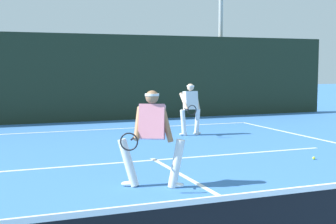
% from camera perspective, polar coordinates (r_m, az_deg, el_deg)
% --- Properties ---
extents(court_line_baseline_far, '(10.61, 0.10, 0.01)m').
position_cam_1_polar(court_line_baseline_far, '(15.56, -8.15, -2.09)').
color(court_line_baseline_far, white).
rests_on(court_line_baseline_far, ground_plane).
extents(court_line_service, '(8.65, 0.10, 0.01)m').
position_cam_1_polar(court_line_service, '(10.48, -1.57, -5.78)').
color(court_line_service, white).
rests_on(court_line_service, ground_plane).
extents(court_line_centre, '(0.10, 6.40, 0.01)m').
position_cam_1_polar(court_line_centre, '(7.78, 5.92, -9.82)').
color(court_line_centre, white).
rests_on(court_line_centre, ground_plane).
extents(player_near, '(1.19, 0.82, 1.66)m').
position_cam_1_polar(player_near, '(8.03, -1.96, -2.68)').
color(player_near, silver).
rests_on(player_near, ground_plane).
extents(player_far, '(0.74, 0.85, 1.54)m').
position_cam_1_polar(player_far, '(14.08, 2.71, 0.58)').
color(player_far, silver).
rests_on(player_far, ground_plane).
extents(tennis_ball, '(0.07, 0.07, 0.07)m').
position_cam_1_polar(tennis_ball, '(11.02, 17.10, -5.30)').
color(tennis_ball, '#D1E033').
rests_on(tennis_ball, ground_plane).
extents(back_fence_windscreen, '(20.91, 0.12, 3.24)m').
position_cam_1_polar(back_fence_windscreen, '(17.80, -9.98, 4.06)').
color(back_fence_windscreen, black).
rests_on(back_fence_windscreen, ground_plane).
extents(light_pole, '(0.55, 0.44, 7.22)m').
position_cam_1_polar(light_pole, '(20.73, 6.36, 12.15)').
color(light_pole, '#9EA39E').
rests_on(light_pole, ground_plane).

